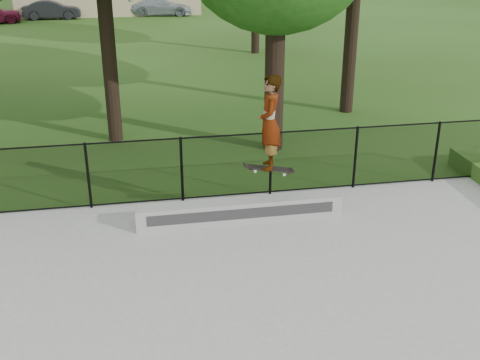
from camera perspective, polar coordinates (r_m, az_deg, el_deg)
The scene contains 5 objects.
grind_ledge at distance 12.47m, azimuth 0.02°, elevation -2.92°, with size 4.29×0.40×0.46m, color #ABABA6.
car_b at distance 41.81m, azimuth -17.40°, elevation 15.16°, with size 1.25×3.25×1.18m, color black.
car_c at distance 42.05m, azimuth -7.50°, elevation 16.03°, with size 1.67×3.76×1.19m, color #97A2AB.
skater_airborne at distance 11.76m, azimuth 2.82°, elevation 5.34°, with size 0.83×0.76×2.04m.
chainlink_fence at distance 13.22m, azimuth -5.55°, elevation 1.02°, with size 16.06×0.06×1.50m.
Camera 1 is at (-0.94, -6.30, 5.81)m, focal length 45.00 mm.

